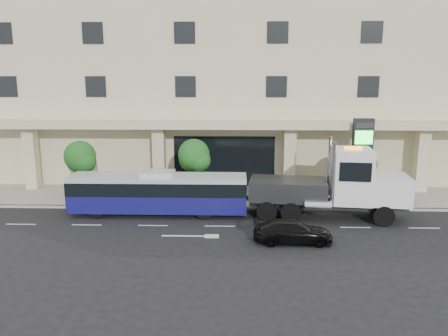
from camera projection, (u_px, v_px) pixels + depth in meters
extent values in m
plane|color=black|center=(221.00, 218.00, 27.37)|extent=(120.00, 120.00, 0.00)
cube|color=gray|center=(223.00, 196.00, 32.25)|extent=(120.00, 6.00, 0.15)
cube|color=gray|center=(222.00, 208.00, 29.31)|extent=(120.00, 0.30, 0.15)
cube|color=beige|center=(227.00, 63.00, 40.55)|extent=(60.00, 15.00, 20.00)
cube|color=beige|center=(224.00, 125.00, 32.99)|extent=(60.00, 2.80, 0.50)
cube|color=black|center=(224.00, 161.00, 34.74)|extent=(8.00, 0.12, 4.00)
cube|color=beige|center=(31.00, 157.00, 33.93)|extent=(0.90, 0.90, 4.90)
cube|color=beige|center=(159.00, 158.00, 33.65)|extent=(0.90, 0.90, 4.90)
cube|color=beige|center=(289.00, 159.00, 33.37)|extent=(0.90, 0.90, 4.90)
cube|color=beige|center=(421.00, 159.00, 33.09)|extent=(0.90, 0.90, 4.90)
cylinder|color=#422B19|center=(82.00, 180.00, 30.86)|extent=(0.14, 0.14, 2.80)
sphere|color=#113C16|center=(80.00, 156.00, 30.52)|extent=(2.20, 2.20, 2.20)
sphere|color=#113C16|center=(84.00, 161.00, 30.38)|extent=(1.65, 1.65, 1.65)
sphere|color=#113C16|center=(77.00, 161.00, 30.80)|extent=(1.54, 1.54, 1.54)
cylinder|color=#422B19|center=(194.00, 180.00, 30.63)|extent=(0.14, 0.14, 2.94)
sphere|color=#113C16|center=(194.00, 155.00, 30.26)|extent=(2.20, 2.20, 2.20)
sphere|color=#113C16|center=(199.00, 160.00, 30.13)|extent=(1.65, 1.65, 1.65)
sphere|color=#113C16|center=(190.00, 160.00, 30.55)|extent=(1.54, 1.54, 1.54)
cylinder|color=#422B19|center=(359.00, 183.00, 30.33)|extent=(0.14, 0.14, 2.73)
sphere|color=#113C16|center=(361.00, 159.00, 29.99)|extent=(2.00, 2.00, 2.00)
sphere|color=#113C16|center=(366.00, 164.00, 29.85)|extent=(1.50, 1.50, 1.50)
sphere|color=#113C16|center=(355.00, 164.00, 30.27)|extent=(1.40, 1.40, 1.40)
cylinder|color=black|center=(97.00, 211.00, 27.24)|extent=(0.93, 0.28, 0.93)
cylinder|color=black|center=(106.00, 203.00, 29.16)|extent=(0.93, 0.28, 0.93)
cylinder|color=black|center=(204.00, 212.00, 27.05)|extent=(0.93, 0.28, 0.93)
cylinder|color=black|center=(206.00, 203.00, 28.97)|extent=(0.93, 0.28, 0.93)
cube|color=navy|center=(159.00, 201.00, 28.01)|extent=(11.22, 2.34, 1.12)
cube|color=black|center=(158.00, 186.00, 27.81)|extent=(11.22, 2.38, 0.84)
cube|color=silver|center=(158.00, 178.00, 27.70)|extent=(11.22, 2.34, 0.28)
cube|color=silver|center=(158.00, 173.00, 27.65)|extent=(2.06, 1.50, 0.28)
cube|color=#2D3033|center=(74.00, 207.00, 28.26)|extent=(0.14, 2.34, 0.28)
cube|color=#2D3033|center=(245.00, 209.00, 27.95)|extent=(0.14, 2.34, 0.28)
cube|color=#2D3033|center=(327.00, 204.00, 27.34)|extent=(9.69, 2.25, 0.45)
cube|color=white|center=(389.00, 189.00, 26.60)|extent=(2.55, 2.85, 1.70)
cube|color=silver|center=(409.00, 190.00, 26.44)|extent=(0.35, 2.26, 1.36)
cube|color=white|center=(352.00, 175.00, 26.77)|extent=(2.58, 3.08, 3.28)
cube|color=black|center=(370.00, 168.00, 26.51)|extent=(0.39, 2.48, 1.36)
cylinder|color=silver|center=(333.00, 175.00, 25.68)|extent=(0.23, 0.23, 3.85)
cylinder|color=silver|center=(329.00, 166.00, 28.09)|extent=(0.23, 0.23, 3.85)
cube|color=#2D3033|center=(288.00, 189.00, 27.52)|extent=(5.04, 3.26, 1.25)
cube|color=#2D3033|center=(245.00, 198.00, 28.04)|extent=(1.84, 0.53, 0.25)
cube|color=#2D3033|center=(234.00, 204.00, 28.23)|extent=(0.52, 2.06, 0.20)
cube|color=orange|center=(353.00, 148.00, 26.43)|extent=(1.06, 0.51, 0.16)
cylinder|color=black|center=(384.00, 216.00, 25.79)|extent=(1.28, 0.51, 1.25)
cylinder|color=black|center=(376.00, 205.00, 28.09)|extent=(1.28, 0.51, 1.25)
cylinder|color=black|center=(291.00, 212.00, 26.56)|extent=(1.28, 0.51, 1.25)
cylinder|color=black|center=(291.00, 201.00, 28.87)|extent=(1.28, 0.51, 1.25)
cylinder|color=black|center=(267.00, 211.00, 26.77)|extent=(1.28, 0.51, 1.25)
cylinder|color=black|center=(269.00, 201.00, 29.08)|extent=(1.28, 0.51, 1.25)
imported|color=black|center=(293.00, 232.00, 23.22)|extent=(4.20, 1.71, 1.22)
cube|color=black|center=(362.00, 158.00, 31.45)|extent=(1.43, 0.51, 5.69)
cube|color=#29F743|center=(364.00, 137.00, 30.88)|extent=(1.23, 0.09, 0.95)
cube|color=silver|center=(363.00, 153.00, 31.11)|extent=(1.23, 0.09, 0.57)
cube|color=#262628|center=(365.00, 125.00, 30.71)|extent=(1.23, 0.09, 0.38)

